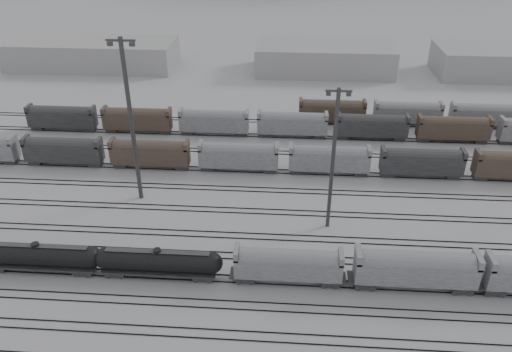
# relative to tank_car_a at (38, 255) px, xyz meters

# --- Properties ---
(ground) EXTENTS (900.00, 900.00, 0.00)m
(ground) POSITION_rel_tank_car_a_xyz_m (33.75, -1.00, -2.58)
(ground) COLOR #B2B2B7
(ground) RESTS_ON ground
(tracks) EXTENTS (220.00, 71.50, 0.16)m
(tracks) POSITION_rel_tank_car_a_xyz_m (33.75, 16.50, -2.50)
(tracks) COLOR black
(tracks) RESTS_ON ground
(tank_car_a) EXTENTS (18.07, 3.01, 4.47)m
(tank_car_a) POSITION_rel_tank_car_a_xyz_m (0.00, 0.00, 0.00)
(tank_car_a) COLOR black
(tank_car_a) RESTS_ON ground
(tank_car_b) EXTENTS (17.72, 2.95, 4.38)m
(tank_car_b) POSITION_rel_tank_car_a_xyz_m (16.89, -0.00, -0.05)
(tank_car_b) COLOR black
(tank_car_b) RESTS_ON ground
(hopper_car_a) EXTENTS (14.46, 2.87, 5.17)m
(hopper_car_a) POSITION_rel_tank_car_a_xyz_m (34.55, 0.00, 0.61)
(hopper_car_a) COLOR black
(hopper_car_a) RESTS_ON ground
(hopper_car_b) EXTENTS (15.95, 3.17, 5.70)m
(hopper_car_b) POSITION_rel_tank_car_a_xyz_m (51.26, 0.00, 0.94)
(hopper_car_b) COLOR black
(hopper_car_b) RESTS_ON ground
(light_mast_b) EXTENTS (4.46, 0.71, 27.89)m
(light_mast_b) POSITION_rel_tank_car_a_xyz_m (8.76, 19.97, 12.21)
(light_mast_b) COLOR #3A3A3D
(light_mast_b) RESTS_ON ground
(light_mast_c) EXTENTS (3.69, 0.59, 23.03)m
(light_mast_c) POSITION_rel_tank_car_a_xyz_m (40.69, 13.68, 9.63)
(light_mast_c) COLOR #3A3A3D
(light_mast_c) RESTS_ON ground
(bg_string_near) EXTENTS (151.00, 3.00, 5.60)m
(bg_string_near) POSITION_rel_tank_car_a_xyz_m (41.75, 31.00, 0.22)
(bg_string_near) COLOR gray
(bg_string_near) RESTS_ON ground
(bg_string_mid) EXTENTS (151.00, 3.00, 5.60)m
(bg_string_mid) POSITION_rel_tank_car_a_xyz_m (51.75, 47.00, 0.22)
(bg_string_mid) COLOR black
(bg_string_mid) RESTS_ON ground
(bg_string_far) EXTENTS (66.00, 3.00, 5.60)m
(bg_string_far) POSITION_rel_tank_car_a_xyz_m (69.25, 55.00, 0.22)
(bg_string_far) COLOR #4F3B32
(bg_string_far) RESTS_ON ground
(warehouse_left) EXTENTS (50.00, 18.00, 8.00)m
(warehouse_left) POSITION_rel_tank_car_a_xyz_m (-26.25, 94.00, 1.42)
(warehouse_left) COLOR #98979A
(warehouse_left) RESTS_ON ground
(warehouse_mid) EXTENTS (40.00, 18.00, 8.00)m
(warehouse_mid) POSITION_rel_tank_car_a_xyz_m (43.75, 94.00, 1.42)
(warehouse_mid) COLOR #98979A
(warehouse_mid) RESTS_ON ground
(warehouse_right) EXTENTS (35.00, 18.00, 8.00)m
(warehouse_right) POSITION_rel_tank_car_a_xyz_m (93.75, 94.00, 1.42)
(warehouse_right) COLOR #98979A
(warehouse_right) RESTS_ON ground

